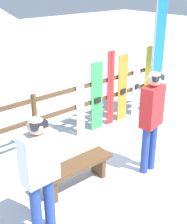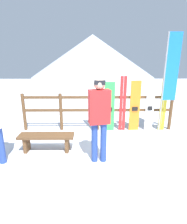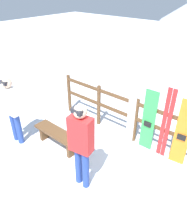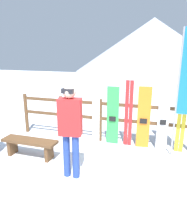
% 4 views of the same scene
% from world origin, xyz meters
% --- Properties ---
extents(ground_plane, '(40.00, 40.00, 0.00)m').
position_xyz_m(ground_plane, '(0.00, 0.00, 0.00)').
color(ground_plane, white).
extents(fence, '(4.69, 0.10, 1.16)m').
position_xyz_m(fence, '(-0.00, 1.88, 0.68)').
color(fence, brown).
rests_on(fence, ground).
extents(bench, '(1.30, 0.36, 0.42)m').
position_xyz_m(bench, '(-1.27, 0.48, 0.32)').
color(bench, brown).
rests_on(bench, ground).
extents(person_white, '(0.45, 0.26, 1.69)m').
position_xyz_m(person_white, '(-2.19, -0.02, 0.98)').
color(person_white, navy).
rests_on(person_white, ground).
extents(person_red, '(0.45, 0.30, 1.79)m').
position_xyz_m(person_red, '(-0.04, 0.03, 1.06)').
color(person_red, navy).
rests_on(person_red, ground).
extents(ski_pair_white, '(0.19, 0.02, 1.78)m').
position_xyz_m(ski_pair_white, '(-0.10, 1.83, 0.89)').
color(ski_pair_white, white).
rests_on(ski_pair_white, ground).
extents(snowboard_green, '(0.31, 0.06, 1.52)m').
position_xyz_m(snowboard_green, '(0.36, 1.82, 0.76)').
color(snowboard_green, green).
rests_on(snowboard_green, ground).
extents(ski_pair_red, '(0.20, 0.02, 1.69)m').
position_xyz_m(ski_pair_red, '(0.76, 1.83, 0.85)').
color(ski_pair_red, red).
rests_on(ski_pair_red, ground).
extents(snowboard_orange, '(0.32, 0.08, 1.56)m').
position_xyz_m(snowboard_orange, '(1.14, 1.82, 0.78)').
color(snowboard_orange, orange).
rests_on(snowboard_orange, ground).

